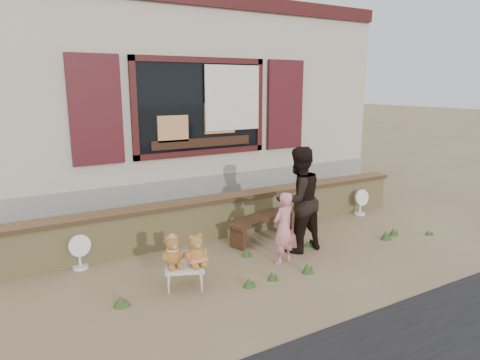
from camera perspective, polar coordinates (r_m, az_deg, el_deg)
ground at (r=6.39m, az=2.74°, el=-9.82°), size 80.00×80.00×0.00m
shopfront at (r=9.98m, az=-11.44°, el=9.84°), size 8.04×5.13×4.00m
brick_wall at (r=7.08m, az=-1.63°, el=-4.60°), size 7.10×0.36×0.67m
bench at (r=6.96m, az=3.25°, el=-5.52°), size 1.48×0.76×0.37m
folding_chair at (r=5.35m, az=-7.40°, el=-11.48°), size 0.58×0.55×0.28m
teddy_bear_left at (r=5.27m, az=-9.01°, el=-9.29°), size 0.36×0.34×0.40m
teddy_bear_right at (r=5.27m, az=-5.93°, el=-9.16°), size 0.37×0.35×0.40m
child at (r=5.94m, az=5.80°, el=-6.40°), size 0.42×0.33×1.01m
adult at (r=6.34m, az=7.80°, el=-2.60°), size 0.80×0.65×1.57m
fan_left at (r=6.21m, az=-20.65°, el=-8.91°), size 0.31×0.20×0.48m
fan_right at (r=8.47m, az=15.75°, el=-2.84°), size 0.31×0.21×0.50m
grass_tufts at (r=6.06m, az=6.17°, el=-10.52°), size 5.17×1.01×0.15m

